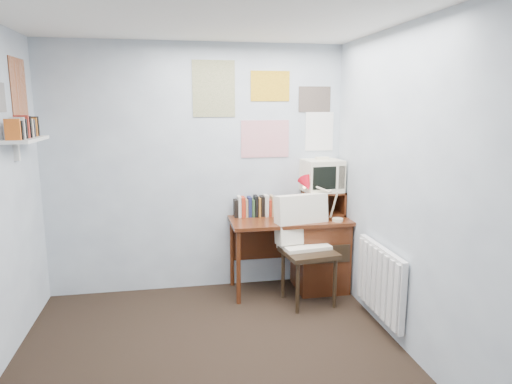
% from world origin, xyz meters
% --- Properties ---
extents(ground, '(3.50, 3.50, 0.00)m').
position_xyz_m(ground, '(0.00, 0.00, 0.00)').
color(ground, black).
rests_on(ground, ground).
extents(back_wall, '(3.00, 0.02, 2.50)m').
position_xyz_m(back_wall, '(0.00, 1.75, 1.25)').
color(back_wall, silver).
rests_on(back_wall, ground).
extents(right_wall, '(0.02, 3.50, 2.50)m').
position_xyz_m(right_wall, '(1.50, 0.00, 1.25)').
color(right_wall, silver).
rests_on(right_wall, ground).
extents(ceiling, '(3.00, 3.50, 0.02)m').
position_xyz_m(ceiling, '(0.00, 0.00, 2.50)').
color(ceiling, white).
rests_on(ceiling, back_wall).
extents(desk, '(1.20, 0.55, 0.76)m').
position_xyz_m(desk, '(1.17, 1.48, 0.41)').
color(desk, '#4F2412').
rests_on(desk, ground).
extents(desk_chair, '(0.58, 0.56, 1.01)m').
position_xyz_m(desk_chair, '(1.01, 1.14, 0.50)').
color(desk_chair, black).
rests_on(desk_chair, ground).
extents(desk_lamp, '(0.33, 0.30, 0.39)m').
position_xyz_m(desk_lamp, '(1.35, 1.30, 0.96)').
color(desk_lamp, red).
rests_on(desk_lamp, desk).
extents(tv_riser, '(0.40, 0.30, 0.25)m').
position_xyz_m(tv_riser, '(1.29, 1.59, 0.89)').
color(tv_riser, '#4F2412').
rests_on(tv_riser, desk).
extents(crt_tv, '(0.41, 0.38, 0.36)m').
position_xyz_m(crt_tv, '(1.27, 1.61, 1.19)').
color(crt_tv, beige).
rests_on(crt_tv, tv_riser).
extents(book_row, '(0.60, 0.14, 0.22)m').
position_xyz_m(book_row, '(0.66, 1.66, 0.87)').
color(book_row, '#4F2412').
rests_on(book_row, desk).
extents(radiator, '(0.09, 0.80, 0.60)m').
position_xyz_m(radiator, '(1.46, 0.55, 0.42)').
color(radiator, white).
rests_on(radiator, right_wall).
extents(wall_shelf, '(0.20, 0.62, 0.24)m').
position_xyz_m(wall_shelf, '(-1.40, 1.10, 1.62)').
color(wall_shelf, white).
rests_on(wall_shelf, left_wall).
extents(posters_back, '(1.20, 0.01, 0.90)m').
position_xyz_m(posters_back, '(0.70, 1.74, 1.85)').
color(posters_back, white).
rests_on(posters_back, back_wall).
extents(posters_left, '(0.01, 0.70, 0.60)m').
position_xyz_m(posters_left, '(-1.49, 1.10, 2.00)').
color(posters_left, white).
rests_on(posters_left, left_wall).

